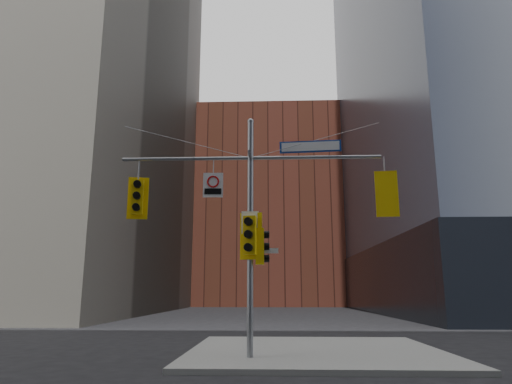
# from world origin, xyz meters

# --- Properties ---
(ground) EXTENTS (160.00, 160.00, 0.00)m
(ground) POSITION_xyz_m (0.00, 0.00, 0.00)
(ground) COLOR black
(ground) RESTS_ON ground
(sidewalk_corner) EXTENTS (8.00, 8.00, 0.15)m
(sidewalk_corner) POSITION_xyz_m (2.00, 4.00, 0.07)
(sidewalk_corner) COLOR gray
(sidewalk_corner) RESTS_ON ground
(brick_midrise) EXTENTS (26.00, 20.00, 28.00)m
(brick_midrise) POSITION_xyz_m (0.00, 58.00, 14.00)
(brick_midrise) COLOR brown
(brick_midrise) RESTS_ON ground
(signal_assembly) EXTENTS (8.00, 0.80, 7.30)m
(signal_assembly) POSITION_xyz_m (0.00, 1.99, 4.42)
(signal_assembly) COLOR gray
(signal_assembly) RESTS_ON ground
(traffic_light_west_arm) EXTENTS (0.63, 0.56, 1.32)m
(traffic_light_west_arm) POSITION_xyz_m (-3.48, 2.01, 4.80)
(traffic_light_west_arm) COLOR yellow
(traffic_light_west_arm) RESTS_ON ground
(traffic_light_east_arm) EXTENTS (0.66, 0.56, 1.39)m
(traffic_light_east_arm) POSITION_xyz_m (4.08, 1.99, 4.80)
(traffic_light_east_arm) COLOR yellow
(traffic_light_east_arm) RESTS_ON ground
(traffic_light_pole_side) EXTENTS (0.42, 0.36, 1.06)m
(traffic_light_pole_side) POSITION_xyz_m (0.32, 2.00, 3.27)
(traffic_light_pole_side) COLOR yellow
(traffic_light_pole_side) RESTS_ON ground
(traffic_light_pole_front) EXTENTS (0.66, 0.57, 1.39)m
(traffic_light_pole_front) POSITION_xyz_m (0.00, 1.73, 3.57)
(traffic_light_pole_front) COLOR yellow
(traffic_light_pole_front) RESTS_ON ground
(street_sign_blade) EXTENTS (1.89, 0.21, 0.37)m
(street_sign_blade) POSITION_xyz_m (1.85, 2.00, 6.35)
(street_sign_blade) COLOR navy
(street_sign_blade) RESTS_ON ground
(regulatory_sign_arm) EXTENTS (0.61, 0.07, 0.76)m
(regulatory_sign_arm) POSITION_xyz_m (-1.14, 1.97, 5.17)
(regulatory_sign_arm) COLOR silver
(regulatory_sign_arm) RESTS_ON ground
(regulatory_sign_pole) EXTENTS (0.51, 0.05, 0.67)m
(regulatory_sign_pole) POSITION_xyz_m (0.00, 1.88, 3.95)
(regulatory_sign_pole) COLOR silver
(regulatory_sign_pole) RESTS_ON ground
(street_blade_ew) EXTENTS (0.76, 0.05, 0.15)m
(street_blade_ew) POSITION_xyz_m (0.45, 2.00, 3.14)
(street_blade_ew) COLOR silver
(street_blade_ew) RESTS_ON ground
(street_blade_ns) EXTENTS (0.08, 0.76, 0.15)m
(street_blade_ns) POSITION_xyz_m (0.00, 2.45, 2.88)
(street_blade_ns) COLOR #145926
(street_blade_ns) RESTS_ON ground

